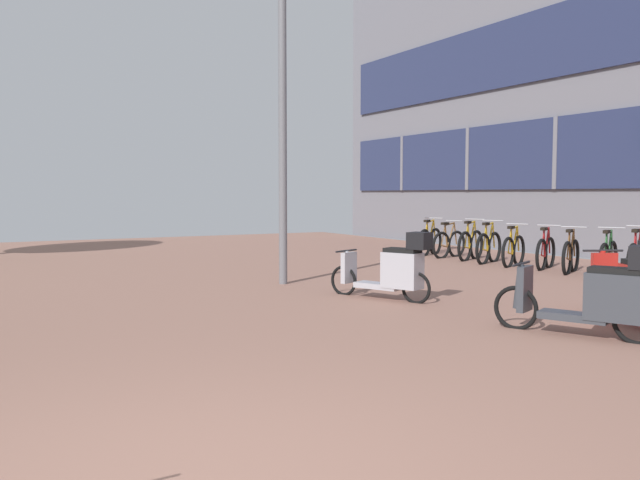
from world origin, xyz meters
TOP-DOWN VIEW (x-y plane):
  - ground at (1.43, 0.00)m, footprint 21.00×40.00m
  - bicycle_rack_01 at (9.39, 4.18)m, footprint 1.35×0.63m
  - bicycle_rack_02 at (9.58, 4.90)m, footprint 1.24×0.61m
  - bicycle_rack_03 at (9.42, 5.62)m, footprint 1.18×0.65m
  - bicycle_rack_04 at (9.54, 6.34)m, footprint 1.17×0.61m
  - bicycle_rack_05 at (9.37, 7.06)m, footprint 1.23×0.61m
  - bicycle_rack_06 at (9.34, 7.78)m, footprint 1.27×0.60m
  - bicycle_rack_07 at (9.47, 8.50)m, footprint 1.28×0.62m
  - bicycle_rack_08 at (9.43, 9.22)m, footprint 1.27×0.47m
  - bicycle_rack_09 at (9.42, 9.94)m, footprint 1.25×0.67m
  - scooter_near at (5.83, 1.75)m, footprint 1.02×1.65m
  - scooter_mid at (4.46, 4.62)m, footprint 0.91×1.63m
  - scooter_far at (4.87, 1.50)m, footprint 0.95×1.67m
  - lamp_post at (3.83, 6.98)m, footprint 0.20×0.52m

SIDE VIEW (x-z plane):
  - ground at x=1.43m, z-range -0.09..0.04m
  - bicycle_rack_08 at x=9.43m, z-range -0.14..0.79m
  - bicycle_rack_04 at x=9.54m, z-range -0.14..0.80m
  - bicycle_rack_03 at x=9.42m, z-range -0.14..0.80m
  - bicycle_rack_05 at x=9.37m, z-range -0.14..0.80m
  - bicycle_rack_02 at x=9.58m, z-range -0.14..0.81m
  - bicycle_rack_09 at x=9.42m, z-range -0.15..0.83m
  - bicycle_rack_06 at x=9.34m, z-range -0.15..0.84m
  - bicycle_rack_07 at x=9.47m, z-range -0.15..0.85m
  - bicycle_rack_01 at x=9.39m, z-range -0.15..0.86m
  - scooter_mid at x=4.46m, z-range -0.06..0.97m
  - scooter_far at x=4.87m, z-range -0.06..0.98m
  - scooter_near at x=5.83m, z-range -0.05..1.00m
  - lamp_post at x=3.83m, z-range 0.33..6.97m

